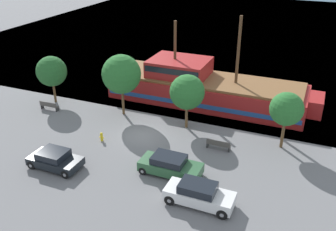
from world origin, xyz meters
name	(u,v)px	position (x,y,z in m)	size (l,w,h in m)	color
ground_plane	(144,135)	(0.00, 0.00, 0.00)	(160.00, 160.00, 0.00)	slate
water_surface	(249,27)	(0.00, 44.00, 0.00)	(80.00, 80.00, 0.00)	#33566B
pirate_ship	(204,88)	(2.55, 8.73, 1.55)	(21.04, 5.82, 9.03)	#A31E1E
moored_boat_dockside	(164,68)	(-4.53, 14.86, 0.74)	(5.09, 2.01, 1.99)	silver
parked_car_curb_front	(55,159)	(-3.90, -7.05, 0.68)	(3.94, 2.01, 1.35)	black
parked_car_curb_mid	(199,194)	(7.30, -6.95, 0.77)	(4.45, 1.80, 1.55)	white
parked_car_curb_rear	(170,165)	(4.32, -4.56, 0.73)	(4.51, 1.89, 1.47)	#2D5B38
fire_hydrant	(102,136)	(-2.82, -2.34, 0.41)	(0.42, 0.25, 0.76)	yellow
bench_promenade_east	(49,106)	(-10.86, 0.90, 0.45)	(1.95, 0.45, 0.85)	#4C4742
bench_promenade_west	(218,145)	(6.59, 0.08, 0.45)	(1.94, 0.45, 0.85)	#4C4742
tree_row_east	(52,71)	(-11.48, 2.70, 3.33)	(3.02, 3.02, 4.85)	brown
tree_row_mideast	(121,74)	(-3.64, 2.94, 4.05)	(3.64, 3.64, 5.87)	brown
tree_row_midwest	(187,92)	(2.90, 2.69, 3.41)	(3.06, 3.06, 4.95)	brown
tree_row_west	(287,109)	(11.22, 2.43, 3.42)	(2.66, 2.66, 4.77)	brown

